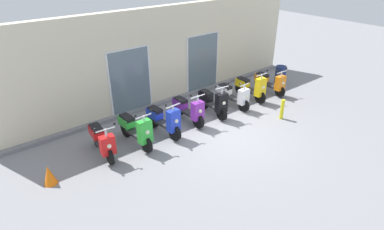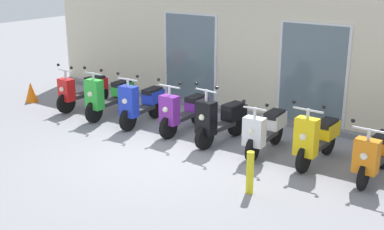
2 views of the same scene
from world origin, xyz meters
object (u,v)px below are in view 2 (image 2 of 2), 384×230
scooter_yellow (317,138)px  traffic_cone (31,92)px  scooter_green (109,95)px  scooter_black (220,119)px  curb_bollard (250,173)px  scooter_red (83,90)px  scooter_blue (141,103)px  scooter_orange (375,153)px  scooter_purple (184,111)px  scooter_white (265,129)px

scooter_yellow → traffic_cone: size_ratio=2.97×
scooter_yellow → traffic_cone: (-7.60, -0.35, -0.24)m
traffic_cone → scooter_yellow: bearing=2.6°
scooter_green → scooter_black: bearing=0.6°
traffic_cone → curb_bollard: 7.36m
scooter_red → scooter_yellow: scooter_yellow is taller
scooter_blue → scooter_orange: 5.11m
scooter_purple → scooter_orange: 4.05m
scooter_purple → curb_bollard: 3.17m
scooter_white → traffic_cone: size_ratio=2.96×
scooter_white → traffic_cone: 6.60m
scooter_purple → curb_bollard: scooter_purple is taller
scooter_black → scooter_green: bearing=-179.4°
scooter_black → traffic_cone: 5.61m
scooter_white → scooter_green: bearing=-179.0°
scooter_white → scooter_orange: 2.07m
scooter_red → scooter_yellow: 6.05m
scooter_yellow → scooter_orange: (1.06, -0.05, -0.04)m
scooter_green → scooter_yellow: size_ratio=1.05×
scooter_white → curb_bollard: bearing=-69.8°
scooter_red → scooter_purple: 3.05m
scooter_yellow → scooter_orange: scooter_yellow is taller
scooter_red → traffic_cone: (-1.56, -0.36, -0.22)m
scooter_black → traffic_cone: bearing=-177.2°
scooter_purple → scooter_orange: scooter_purple is taller
scooter_blue → scooter_orange: size_ratio=1.02×
scooter_yellow → traffic_cone: scooter_yellow is taller
scooter_white → traffic_cone: scooter_white is taller
scooter_red → scooter_white: scooter_red is taller
scooter_green → scooter_orange: 6.10m
scooter_blue → scooter_black: 2.06m
scooter_purple → scooter_white: 1.99m
scooter_green → scooter_yellow: (5.04, 0.11, -0.02)m
scooter_blue → scooter_black: size_ratio=1.02×
scooter_purple → scooter_white: (1.98, -0.08, 0.00)m
scooter_red → scooter_white: size_ratio=1.01×
scooter_red → scooter_green: 1.01m
scooter_purple → traffic_cone: bearing=-175.1°
scooter_red → scooter_green: scooter_green is taller
scooter_red → traffic_cone: size_ratio=2.98×
scooter_blue → curb_bollard: size_ratio=2.23×
scooter_black → curb_bollard: size_ratio=2.18×
scooter_orange → curb_bollard: bearing=-130.3°
scooter_yellow → traffic_cone: 7.61m
scooter_orange → scooter_red: bearing=179.5°
scooter_black → scooter_orange: size_ratio=1.00×
scooter_blue → traffic_cone: (-3.55, -0.25, -0.23)m
scooter_blue → traffic_cone: size_ratio=3.00×
scooter_blue → scooter_orange: bearing=0.6°
scooter_green → scooter_white: (4.04, 0.07, -0.05)m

